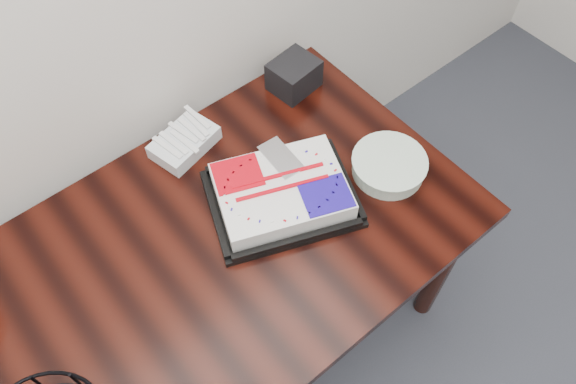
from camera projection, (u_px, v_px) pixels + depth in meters
table at (173, 293)px, 1.59m from camera, size 1.80×0.90×0.75m
cake_tray at (281, 193)px, 1.63m from camera, size 0.51×0.46×0.09m
plate_stack at (389, 166)px, 1.69m from camera, size 0.23×0.23×0.06m
fork_bag at (184, 142)px, 1.75m from camera, size 0.23×0.18×0.06m
napkin_box at (294, 75)px, 1.87m from camera, size 0.16×0.15×0.11m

